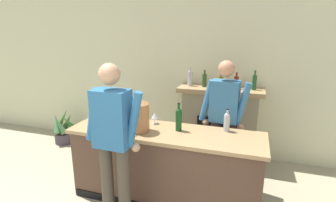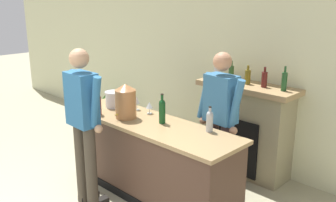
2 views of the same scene
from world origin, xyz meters
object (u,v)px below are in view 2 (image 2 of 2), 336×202
object	(u,v)px
ice_bucket_steel	(114,99)
copper_dispenser	(126,101)
wine_bottle_chardonnay_pale	(210,120)
person_customer	(84,122)
wine_bottle_cabernet_heavy	(162,110)
wine_bottle_riesling_slim	(98,103)
wine_glass_back_row	(137,100)
wine_glass_mid_counter	(149,105)
person_bartender	(220,120)
fireplace_stone	(246,128)
potted_plant_corner	(102,112)

from	to	relation	value
ice_bucket_steel	copper_dispenser	bearing A→B (deg)	-21.94
ice_bucket_steel	wine_bottle_chardonnay_pale	distance (m)	1.47
person_customer	wine_bottle_cabernet_heavy	world-z (taller)	person_customer
copper_dispenser	wine_bottle_cabernet_heavy	xyz separation A→B (m)	(0.45, 0.16, -0.05)
wine_bottle_riesling_slim	wine_glass_back_row	xyz separation A→B (m)	(0.20, 0.45, -0.02)
wine_glass_back_row	wine_glass_mid_counter	bearing A→B (deg)	1.78
person_customer	person_bartender	bearing A→B (deg)	50.81
fireplace_stone	potted_plant_corner	distance (m)	2.96
person_bartender	wine_glass_back_row	xyz separation A→B (m)	(-1.08, -0.31, 0.08)
potted_plant_corner	ice_bucket_steel	xyz separation A→B (m)	(1.68, -0.97, 0.77)
person_bartender	wine_glass_back_row	distance (m)	1.13
wine_bottle_chardonnay_pale	person_customer	bearing A→B (deg)	-138.81
potted_plant_corner	wine_bottle_riesling_slim	size ratio (longest dim) A/B	2.03
fireplace_stone	person_customer	distance (m)	2.17
ice_bucket_steel	wine_bottle_cabernet_heavy	world-z (taller)	wine_bottle_cabernet_heavy
wine_bottle_cabernet_heavy	ice_bucket_steel	bearing A→B (deg)	178.70
ice_bucket_steel	wine_glass_mid_counter	distance (m)	0.55
person_customer	wine_glass_back_row	distance (m)	0.88
person_bartender	fireplace_stone	bearing A→B (deg)	100.20
person_bartender	copper_dispenser	bearing A→B (deg)	-147.22
person_bartender	wine_bottle_cabernet_heavy	size ratio (longest dim) A/B	5.02
fireplace_stone	wine_bottle_cabernet_heavy	world-z (taller)	fireplace_stone
wine_glass_back_row	wine_bottle_chardonnay_pale	bearing A→B (deg)	1.42
copper_dispenser	wine_glass_mid_counter	world-z (taller)	copper_dispenser
potted_plant_corner	ice_bucket_steel	bearing A→B (deg)	-30.12
person_bartender	wine_bottle_chardonnay_pale	bearing A→B (deg)	-76.29
wine_bottle_chardonnay_pale	wine_glass_mid_counter	distance (m)	0.92
potted_plant_corner	copper_dispenser	size ratio (longest dim) A/B	1.56
person_customer	wine_bottle_chardonnay_pale	size ratio (longest dim) A/B	6.45
fireplace_stone	copper_dispenser	distance (m)	1.69
ice_bucket_steel	wine_glass_back_row	bearing A→B (deg)	20.00
person_customer	wine_bottle_chardonnay_pale	bearing A→B (deg)	41.19
wine_bottle_chardonnay_pale	wine_glass_back_row	world-z (taller)	wine_bottle_chardonnay_pale
ice_bucket_steel	person_customer	bearing A→B (deg)	-60.48
wine_bottle_riesling_slim	wine_bottle_cabernet_heavy	distance (m)	0.85
fireplace_stone	wine_bottle_chardonnay_pale	size ratio (longest dim) A/B	5.49
person_customer	wine_glass_back_row	world-z (taller)	person_customer
wine_bottle_cabernet_heavy	copper_dispenser	bearing A→B (deg)	-160.08
potted_plant_corner	ice_bucket_steel	world-z (taller)	ice_bucket_steel
wine_bottle_riesling_slim	copper_dispenser	bearing A→B (deg)	24.76
person_bartender	wine_glass_back_row	bearing A→B (deg)	-164.14
fireplace_stone	wine_glass_mid_counter	bearing A→B (deg)	-123.06
copper_dispenser	wine_glass_back_row	xyz separation A→B (m)	(-0.14, 0.30, -0.08)
potted_plant_corner	person_bartender	xyz separation A→B (m)	(3.07, -0.55, 0.71)
person_customer	wine_glass_mid_counter	world-z (taller)	person_customer
person_customer	ice_bucket_steel	bearing A→B (deg)	119.52
potted_plant_corner	copper_dispenser	bearing A→B (deg)	-28.47
wine_glass_mid_counter	potted_plant_corner	bearing A→B (deg)	158.96
potted_plant_corner	person_bartender	distance (m)	3.20
potted_plant_corner	ice_bucket_steel	size ratio (longest dim) A/B	2.64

